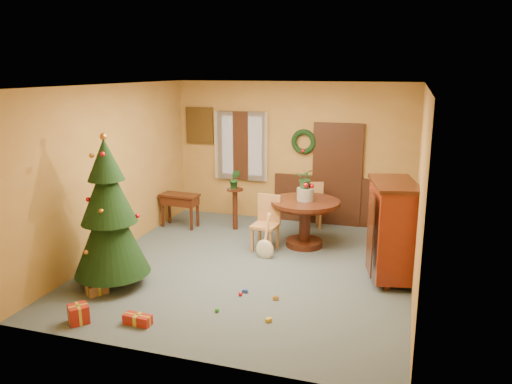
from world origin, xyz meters
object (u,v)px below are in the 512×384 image
at_px(christmas_tree, 109,216).
at_px(chair_near, 267,221).
at_px(dining_table, 305,214).
at_px(writing_desk, 180,202).
at_px(sideboard, 392,227).

bearing_deg(christmas_tree, chair_near, 50.82).
xyz_separation_m(dining_table, writing_desk, (-2.65, 0.36, -0.08)).
relative_size(dining_table, chair_near, 1.27).
bearing_deg(sideboard, writing_desk, 161.86).
bearing_deg(chair_near, writing_desk, 160.46).
xyz_separation_m(dining_table, christmas_tree, (-2.36, -2.51, 0.48)).
bearing_deg(chair_near, christmas_tree, -129.18).
height_order(chair_near, sideboard, sideboard).
bearing_deg(writing_desk, dining_table, -7.82).
relative_size(chair_near, christmas_tree, 0.43).
relative_size(christmas_tree, writing_desk, 2.87).
height_order(dining_table, christmas_tree, christmas_tree).
bearing_deg(christmas_tree, sideboard, 21.01).
relative_size(chair_near, writing_desk, 1.24).
bearing_deg(dining_table, sideboard, -33.21).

